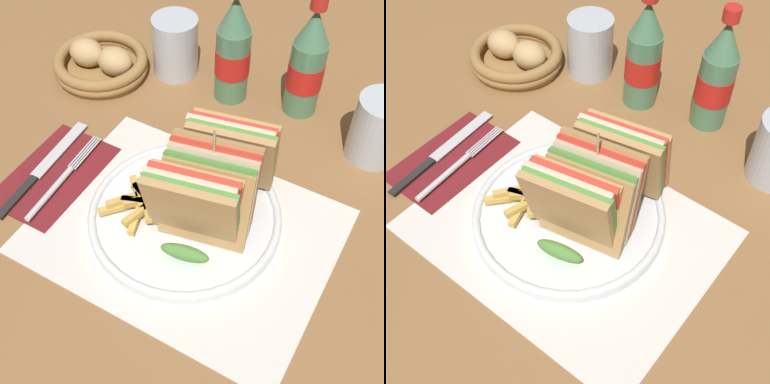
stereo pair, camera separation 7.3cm
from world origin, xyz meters
The scene contains 14 objects.
ground_plane centered at (0.00, 0.00, 0.00)m, with size 4.00×4.00×0.00m, color olive.
placemat centered at (-0.01, -0.01, 0.00)m, with size 0.40×0.31×0.00m.
plate_main centered at (-0.02, 0.01, 0.01)m, with size 0.27×0.27×0.02m.
club_sandwich centered at (0.01, 0.03, 0.08)m, with size 0.14×0.22×0.16m.
fries_pile centered at (-0.07, -0.01, 0.03)m, with size 0.10×0.10×0.02m.
ketchup_blob centered at (-0.08, 0.04, 0.03)m, with size 0.03×0.03×0.01m.
napkin centered at (-0.24, -0.02, 0.00)m, with size 0.12×0.19×0.00m.
fork centered at (-0.22, -0.03, 0.01)m, with size 0.02×0.18×0.01m.
knife centered at (-0.26, -0.02, 0.01)m, with size 0.03×0.21×0.00m.
coke_bottle_near centered at (-0.09, 0.28, 0.09)m, with size 0.06×0.06×0.21m.
coke_bottle_far centered at (0.02, 0.31, 0.09)m, with size 0.06×0.06×0.21m.
glass_near centered at (0.16, 0.26, 0.05)m, with size 0.08×0.08×0.11m.
glass_far centered at (-0.21, 0.29, 0.05)m, with size 0.08×0.08×0.11m.
bread_basket centered at (-0.32, 0.22, 0.02)m, with size 0.17×0.17×0.06m.
Camera 1 is at (0.21, -0.38, 0.60)m, focal length 50.00 mm.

